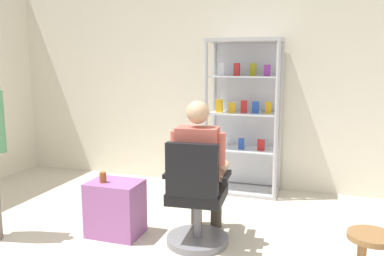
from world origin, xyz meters
TOP-DOWN VIEW (x-y plane):
  - back_wall at (0.00, 3.00)m, footprint 6.00×0.10m
  - display_cabinet_main at (0.40, 2.76)m, footprint 0.90×0.45m
  - office_chair at (0.30, 1.08)m, footprint 0.58×0.56m
  - seated_shopkeeper at (0.29, 1.24)m, footprint 0.51×0.59m
  - storage_crate at (-0.49, 1.07)m, footprint 0.49×0.36m
  - tea_glass at (-0.58, 1.02)m, footprint 0.06×0.06m
  - wooden_stool at (1.68, 0.72)m, footprint 0.32×0.32m

SIDE VIEW (x-z plane):
  - storage_crate at x=-0.49m, z-range 0.00..0.52m
  - wooden_stool at x=1.68m, z-range 0.13..0.59m
  - office_chair at x=0.30m, z-range -0.09..0.87m
  - tea_glass at x=-0.58m, z-range 0.52..0.61m
  - seated_shopkeeper at x=0.29m, z-range 0.07..1.36m
  - display_cabinet_main at x=0.40m, z-range 0.02..1.92m
  - back_wall at x=0.00m, z-range 0.00..2.70m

